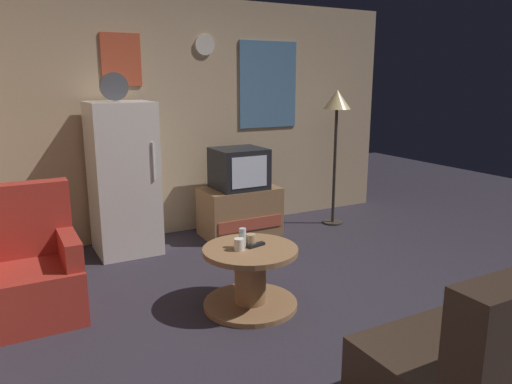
{
  "coord_description": "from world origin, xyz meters",
  "views": [
    {
      "loc": [
        -1.95,
        -2.72,
        1.71
      ],
      "look_at": [
        0.01,
        0.9,
        0.75
      ],
      "focal_mm": 34.1,
      "sensor_mm": 36.0,
      "label": 1
    }
  ],
  "objects": [
    {
      "name": "wall_with_art",
      "position": [
        0.01,
        2.45,
        1.29
      ],
      "size": [
        5.2,
        0.12,
        2.56
      ],
      "color": "tan",
      "rests_on": "ground_plane"
    },
    {
      "name": "remote_control",
      "position": [
        -0.29,
        0.34,
        0.49
      ],
      "size": [
        0.16,
        0.08,
        0.02
      ],
      "primitive_type": "cube",
      "rotation": [
        0.0,
        0.0,
        0.22
      ],
      "color": "black",
      "rests_on": "coffee_table"
    },
    {
      "name": "armchair",
      "position": [
        -1.83,
        0.99,
        0.34
      ],
      "size": [
        0.68,
        0.68,
        0.96
      ],
      "color": "#A52D23",
      "rests_on": "ground_plane"
    },
    {
      "name": "mug_ceramic_tan",
      "position": [
        -0.32,
        0.38,
        0.52
      ],
      "size": [
        0.08,
        0.08,
        0.09
      ],
      "primitive_type": "cylinder",
      "color": "tan",
      "rests_on": "coffee_table"
    },
    {
      "name": "coffee_table",
      "position": [
        -0.34,
        0.33,
        0.24
      ],
      "size": [
        0.72,
        0.72,
        0.47
      ],
      "color": "#8E6642",
      "rests_on": "ground_plane"
    },
    {
      "name": "standing_lamp",
      "position": [
        1.57,
        1.82,
        1.36
      ],
      "size": [
        0.32,
        0.32,
        1.59
      ],
      "color": "#332D28",
      "rests_on": "ground_plane"
    },
    {
      "name": "mug_ceramic_white",
      "position": [
        -0.44,
        0.33,
        0.52
      ],
      "size": [
        0.08,
        0.08,
        0.09
      ],
      "primitive_type": "cylinder",
      "color": "silver",
      "rests_on": "coffee_table"
    },
    {
      "name": "crt_tv",
      "position": [
        0.37,
        1.96,
        0.76
      ],
      "size": [
        0.54,
        0.51,
        0.44
      ],
      "color": "black",
      "rests_on": "tv_stand"
    },
    {
      "name": "fridge",
      "position": [
        -0.86,
        2.04,
        0.75
      ],
      "size": [
        0.6,
        0.62,
        1.77
      ],
      "color": "silver",
      "rests_on": "ground_plane"
    },
    {
      "name": "wine_glass",
      "position": [
        -0.39,
        0.37,
        0.55
      ],
      "size": [
        0.05,
        0.05,
        0.15
      ],
      "primitive_type": "cylinder",
      "color": "silver",
      "rests_on": "coffee_table"
    },
    {
      "name": "tv_stand",
      "position": [
        0.38,
        1.96,
        0.27
      ],
      "size": [
        0.84,
        0.53,
        0.54
      ],
      "color": "#8E6642",
      "rests_on": "ground_plane"
    },
    {
      "name": "ground_plane",
      "position": [
        0.0,
        0.0,
        0.0
      ],
      "size": [
        12.0,
        12.0,
        0.0
      ],
      "primitive_type": "plane",
      "color": "#2D2833"
    }
  ]
}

